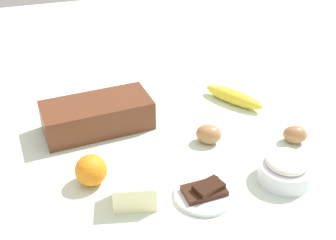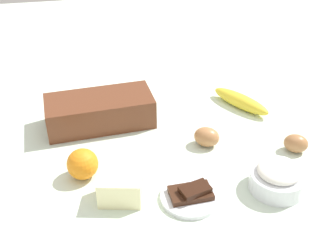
{
  "view_description": "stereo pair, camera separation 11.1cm",
  "coord_description": "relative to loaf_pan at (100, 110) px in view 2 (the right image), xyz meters",
  "views": [
    {
      "loc": [
        -0.29,
        -0.89,
        0.64
      ],
      "look_at": [
        0.0,
        0.0,
        0.04
      ],
      "focal_mm": 46.1,
      "sensor_mm": 36.0,
      "label": 1
    },
    {
      "loc": [
        -0.18,
        -0.92,
        0.64
      ],
      "look_at": [
        0.0,
        0.0,
        0.04
      ],
      "focal_mm": 46.1,
      "sensor_mm": 36.0,
      "label": 2
    }
  ],
  "objects": [
    {
      "name": "banana",
      "position": [
        0.4,
        0.01,
        -0.02
      ],
      "size": [
        0.14,
        0.18,
        0.04
      ],
      "primitive_type": "ellipsoid",
      "rotation": [
        0.0,
        0.0,
        2.14
      ],
      "color": "yellow",
      "rests_on": "ground_plane"
    },
    {
      "name": "egg_near_butter",
      "position": [
        0.46,
        -0.22,
        -0.02
      ],
      "size": [
        0.07,
        0.07,
        0.05
      ],
      "primitive_type": "ellipsoid",
      "rotation": [
        0.0,
        1.57,
        2.67
      ],
      "color": "#A16C41",
      "rests_on": "ground_plane"
    },
    {
      "name": "loaf_pan",
      "position": [
        0.0,
        0.0,
        0.0
      ],
      "size": [
        0.29,
        0.15,
        0.08
      ],
      "rotation": [
        0.0,
        0.0,
        0.08
      ],
      "color": "brown",
      "rests_on": "ground_plane"
    },
    {
      "name": "egg_beside_bowl",
      "position": [
        0.25,
        -0.15,
        -0.02
      ],
      "size": [
        0.08,
        0.08,
        0.05
      ],
      "primitive_type": "ellipsoid",
      "rotation": [
        0.0,
        1.57,
        5.74
      ],
      "color": "#B17748",
      "rests_on": "ground_plane"
    },
    {
      "name": "butter_block",
      "position": [
        0.02,
        -0.31,
        -0.01
      ],
      "size": [
        0.1,
        0.08,
        0.06
      ],
      "primitive_type": "cube",
      "rotation": [
        0.0,
        0.0,
        -0.22
      ],
      "color": "#F4EDB2",
      "rests_on": "ground_plane"
    },
    {
      "name": "ground_plane",
      "position": [
        0.17,
        -0.08,
        -0.05
      ],
      "size": [
        2.4,
        2.4,
        0.02
      ],
      "primitive_type": "cube",
      "color": "silver"
    },
    {
      "name": "chocolate_plate",
      "position": [
        0.17,
        -0.33,
        -0.03
      ],
      "size": [
        0.13,
        0.13,
        0.03
      ],
      "color": "white",
      "rests_on": "ground_plane"
    },
    {
      "name": "orange_fruit",
      "position": [
        -0.05,
        -0.21,
        -0.01
      ],
      "size": [
        0.07,
        0.07,
        0.07
      ],
      "primitive_type": "sphere",
      "color": "orange",
      "rests_on": "ground_plane"
    },
    {
      "name": "flour_bowl",
      "position": [
        0.36,
        -0.34,
        -0.01
      ],
      "size": [
        0.12,
        0.12,
        0.07
      ],
      "color": "white",
      "rests_on": "ground_plane"
    }
  ]
}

